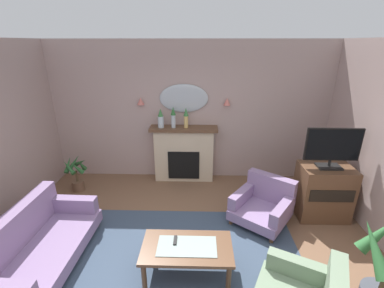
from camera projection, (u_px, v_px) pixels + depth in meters
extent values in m
cube|color=brown|center=(182.00, 282.00, 3.30)|extent=(6.57, 6.54, 0.10)
cube|color=#B29993|center=(190.00, 112.00, 5.41)|extent=(6.57, 0.10, 2.81)
cube|color=#38475B|center=(183.00, 266.00, 3.47)|extent=(3.20, 2.40, 0.01)
cube|color=beige|center=(184.00, 155.00, 5.52)|extent=(1.20, 0.28, 1.10)
cube|color=black|center=(184.00, 164.00, 5.49)|extent=(0.64, 0.12, 0.60)
cube|color=brown|center=(184.00, 129.00, 5.30)|extent=(1.36, 0.36, 0.06)
cylinder|color=silver|center=(161.00, 122.00, 5.24)|extent=(0.12, 0.12, 0.23)
cone|color=#38753D|center=(160.00, 112.00, 5.17)|extent=(0.10, 0.10, 0.16)
cylinder|color=silver|center=(173.00, 121.00, 5.23)|extent=(0.08, 0.08, 0.26)
cone|color=#2D6633|center=(173.00, 111.00, 5.15)|extent=(0.10, 0.10, 0.16)
cylinder|color=tan|center=(186.00, 122.00, 5.22)|extent=(0.08, 0.08, 0.24)
cone|color=#38753D|center=(186.00, 112.00, 5.15)|extent=(0.10, 0.10, 0.16)
ellipsoid|color=#B2BCC6|center=(184.00, 98.00, 5.23)|extent=(0.96, 0.06, 0.56)
cone|color=#D17066|center=(141.00, 101.00, 5.22)|extent=(0.14, 0.14, 0.14)
cone|color=#D17066|center=(227.00, 102.00, 5.18)|extent=(0.14, 0.14, 0.14)
cube|color=brown|center=(187.00, 248.00, 3.21)|extent=(1.10, 0.60, 0.04)
cube|color=#8C9E99|center=(187.00, 246.00, 3.20)|extent=(0.72, 0.36, 0.01)
cylinder|color=brown|center=(144.00, 277.00, 3.08)|extent=(0.06, 0.06, 0.40)
cylinder|color=brown|center=(229.00, 279.00, 3.05)|extent=(0.06, 0.06, 0.40)
cylinder|color=brown|center=(151.00, 247.00, 3.52)|extent=(0.06, 0.06, 0.40)
cylinder|color=brown|center=(225.00, 249.00, 3.50)|extent=(0.06, 0.06, 0.40)
cube|color=black|center=(175.00, 240.00, 3.28)|extent=(0.04, 0.16, 0.02)
cube|color=gray|center=(46.00, 252.00, 3.45)|extent=(0.89, 1.72, 0.18)
cube|color=gray|center=(14.00, 230.00, 3.35)|extent=(0.23, 1.70, 0.48)
cube|color=gray|center=(72.00, 204.00, 4.10)|extent=(0.76, 0.18, 0.24)
cylinder|color=brown|center=(97.00, 224.00, 4.20)|extent=(0.07, 0.07, 0.10)
cylinder|color=brown|center=(55.00, 223.00, 4.24)|extent=(0.07, 0.07, 0.10)
cube|color=gray|center=(260.00, 213.00, 4.27)|extent=(1.12, 1.12, 0.16)
cube|color=gray|center=(271.00, 188.00, 4.41)|extent=(0.74, 0.61, 0.45)
cube|color=gray|center=(242.00, 195.00, 4.40)|extent=(0.54, 0.66, 0.22)
cube|color=gray|center=(283.00, 211.00, 4.00)|extent=(0.54, 0.66, 0.22)
cylinder|color=brown|center=(231.00, 221.00, 4.26)|extent=(0.06, 0.06, 0.10)
cylinder|color=brown|center=(271.00, 240.00, 3.87)|extent=(0.06, 0.06, 0.10)
cylinder|color=brown|center=(250.00, 203.00, 4.76)|extent=(0.06, 0.06, 0.10)
cylinder|color=brown|center=(288.00, 217.00, 4.37)|extent=(0.06, 0.06, 0.10)
cube|color=gray|center=(300.00, 268.00, 2.98)|extent=(0.71, 0.44, 0.22)
cylinder|color=brown|center=(266.00, 278.00, 3.24)|extent=(0.06, 0.06, 0.10)
cube|color=brown|center=(323.00, 191.00, 4.36)|extent=(0.80, 0.56, 0.90)
cube|color=black|center=(332.00, 196.00, 4.06)|extent=(0.68, 0.02, 0.20)
cube|color=black|center=(329.00, 167.00, 4.17)|extent=(0.36, 0.24, 0.03)
cylinder|color=black|center=(329.00, 163.00, 4.15)|extent=(0.04, 0.04, 0.10)
cube|color=black|center=(333.00, 144.00, 4.04)|extent=(0.84, 0.04, 0.52)
cube|color=black|center=(334.00, 145.00, 4.02)|extent=(0.80, 0.01, 0.48)
cone|color=#2D6633|center=(381.00, 233.00, 2.73)|extent=(0.47, 0.18, 0.50)
cone|color=#2D6633|center=(375.00, 249.00, 2.51)|extent=(0.19, 0.49, 0.48)
cylinder|color=brown|center=(78.00, 185.00, 5.24)|extent=(0.23, 0.23, 0.20)
cylinder|color=brown|center=(77.00, 176.00, 5.16)|extent=(0.04, 0.04, 0.22)
cone|color=#2D6633|center=(82.00, 165.00, 5.07)|extent=(0.09, 0.27, 0.31)
cone|color=#2D6633|center=(80.00, 162.00, 5.18)|extent=(0.33, 0.22, 0.23)
cone|color=#2D6633|center=(74.00, 162.00, 5.18)|extent=(0.28, 0.21, 0.31)
cone|color=#2D6633|center=(68.00, 165.00, 5.08)|extent=(0.09, 0.30, 0.28)
cone|color=#2D6633|center=(69.00, 167.00, 4.97)|extent=(0.32, 0.24, 0.26)
cone|color=#2D6633|center=(76.00, 167.00, 4.97)|extent=(0.26, 0.22, 0.32)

